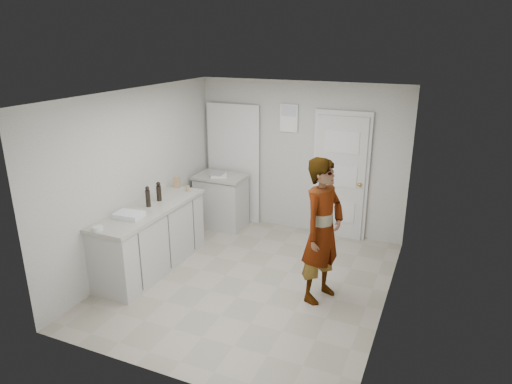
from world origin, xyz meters
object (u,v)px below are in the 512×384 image
at_px(spice_jar, 188,189).
at_px(egg_bowl, 98,228).
at_px(person, 323,231).
at_px(oil_cruet_a, 159,192).
at_px(cake_mix_box, 177,182).
at_px(oil_cruet_b, 148,197).
at_px(baking_dish, 129,215).

height_order(spice_jar, egg_bowl, spice_jar).
xyz_separation_m(person, oil_cruet_a, (-2.43, 0.09, 0.15)).
bearing_deg(cake_mix_box, spice_jar, -29.48).
bearing_deg(person, oil_cruet_b, 113.23).
distance_m(baking_dish, egg_bowl, 0.50).
relative_size(oil_cruet_a, oil_cruet_b, 0.95).
relative_size(spice_jar, oil_cruet_a, 0.30).
distance_m(person, oil_cruet_b, 2.44).
distance_m(person, cake_mix_box, 2.63).
bearing_deg(oil_cruet_b, spice_jar, 78.98).
bearing_deg(cake_mix_box, egg_bowl, -98.00).
height_order(cake_mix_box, spice_jar, cake_mix_box).
bearing_deg(egg_bowl, cake_mix_box, 91.04).
height_order(person, oil_cruet_a, person).
xyz_separation_m(cake_mix_box, baking_dish, (0.11, -1.31, -0.05)).
height_order(cake_mix_box, egg_bowl, cake_mix_box).
xyz_separation_m(person, oil_cruet_b, (-2.43, -0.17, 0.15)).
bearing_deg(oil_cruet_a, cake_mix_box, 99.32).
bearing_deg(cake_mix_box, oil_cruet_a, -89.73).
relative_size(oil_cruet_a, egg_bowl, 2.23).
bearing_deg(spice_jar, baking_dish, -97.04).
bearing_deg(person, cake_mix_box, 93.58).
distance_m(oil_cruet_b, baking_dish, 0.44).
height_order(oil_cruet_a, egg_bowl, oil_cruet_a).
relative_size(baking_dish, egg_bowl, 2.97).
relative_size(cake_mix_box, egg_bowl, 1.31).
height_order(oil_cruet_b, egg_bowl, oil_cruet_b).
bearing_deg(person, baking_dish, 123.13).
bearing_deg(spice_jar, oil_cruet_a, -106.55).
bearing_deg(person, oil_cruet_a, 107.08).
height_order(person, egg_bowl, person).
bearing_deg(spice_jar, cake_mix_box, 159.56).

